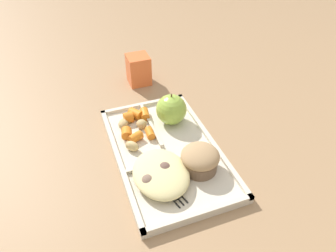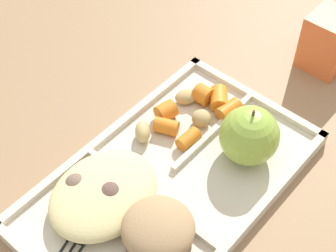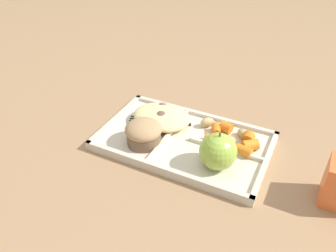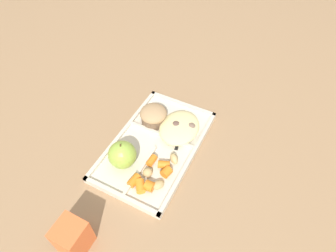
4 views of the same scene
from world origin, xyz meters
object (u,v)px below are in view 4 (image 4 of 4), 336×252
object	(u,v)px
bran_muffin	(154,115)
milk_carton	(72,237)
green_apple	(122,155)
lunch_tray	(156,146)
plastic_fork	(181,127)

from	to	relation	value
bran_muffin	milk_carton	xyz separation A→B (m)	(-0.41, -0.02, 0.00)
green_apple	milk_carton	size ratio (longest dim) A/B	0.94
lunch_tray	bran_muffin	bearing A→B (deg)	31.97
lunch_tray	milk_carton	xyz separation A→B (m)	(-0.33, 0.03, 0.04)
milk_carton	green_apple	bearing A→B (deg)	4.68
lunch_tray	plastic_fork	xyz separation A→B (m)	(0.09, -0.04, 0.01)
plastic_fork	milk_carton	distance (m)	0.43
green_apple	milk_carton	distance (m)	0.23
green_apple	milk_carton	xyz separation A→B (m)	(-0.23, -0.02, -0.01)
green_apple	bran_muffin	xyz separation A→B (m)	(0.17, -0.00, -0.01)
lunch_tray	milk_carton	distance (m)	0.33
plastic_fork	milk_carton	world-z (taller)	milk_carton
lunch_tray	bran_muffin	distance (m)	0.10
plastic_fork	milk_carton	bearing A→B (deg)	170.96
green_apple	milk_carton	bearing A→B (deg)	-175.26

